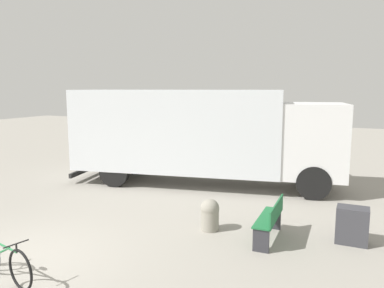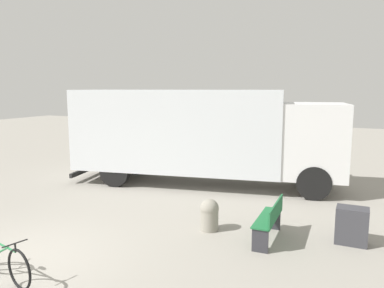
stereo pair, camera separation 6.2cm
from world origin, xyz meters
name	(u,v)px [view 1 (the left image)]	position (x,y,z in m)	size (l,w,h in m)	color
ground_plane	(21,262)	(0.00, 0.00, 0.00)	(60.00, 60.00, 0.00)	gray
delivery_truck	(200,133)	(0.85, 6.97, 1.85)	(9.52, 3.93, 3.32)	silver
park_bench	(271,219)	(4.23, 3.10, 0.50)	(0.45, 1.52, 0.89)	#1E6638
bicycle_middle	(4,260)	(0.36, -0.63, 0.38)	(1.76, 0.53, 0.81)	black
bollard_near_bench	(210,214)	(2.77, 3.10, 0.40)	(0.45, 0.45, 0.77)	gray
utility_box	(352,225)	(5.89, 3.69, 0.41)	(0.67, 0.45, 0.81)	#38383D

